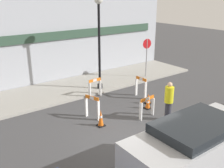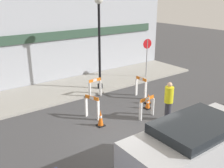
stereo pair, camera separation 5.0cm
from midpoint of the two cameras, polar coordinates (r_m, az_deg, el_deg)
name	(u,v)px [view 1 (the left image)]	position (r m, az deg, el deg)	size (l,w,h in m)	color
ground_plane	(131,139)	(10.02, 4.05, -11.94)	(60.00, 60.00, 0.00)	#424244
sidewalk_slab	(59,91)	(14.74, -11.57, -1.46)	(18.00, 3.31, 0.12)	#9E9B93
storefront_facade	(42,38)	(15.60, -14.99, 9.69)	(18.00, 0.22, 5.50)	#A3A8B2
streetlamp_post	(99,31)	(13.92, -2.95, 11.54)	(0.44, 0.44, 4.94)	black
stop_sign	(147,52)	(16.44, 7.48, 6.98)	(0.60, 0.10, 2.40)	gray
barricade_0	(141,87)	(13.64, 6.20, -0.61)	(0.17, 0.73, 1.08)	white
barricade_1	(95,87)	(13.62, -3.83, -0.74)	(0.74, 0.17, 1.00)	white
barricade_2	(92,107)	(11.34, -4.45, -4.95)	(0.37, 0.71, 1.03)	white
barricade_3	(147,106)	(11.47, 7.50, -4.87)	(0.85, 0.21, 0.96)	white
traffic_cone_0	(148,99)	(13.00, 7.79, -3.21)	(0.30, 0.30, 0.52)	black
traffic_cone_1	(101,118)	(10.76, -2.59, -7.43)	(0.30, 0.30, 0.72)	black
traffic_cone_2	(148,103)	(12.45, 7.69, -4.13)	(0.30, 0.30, 0.57)	black
person_worker	(169,100)	(11.25, 12.13, -3.47)	(0.47, 0.47, 1.72)	#33333D
parked_car_1	(194,147)	(8.05, 17.34, -12.89)	(4.42, 1.88, 1.82)	#B7BABF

